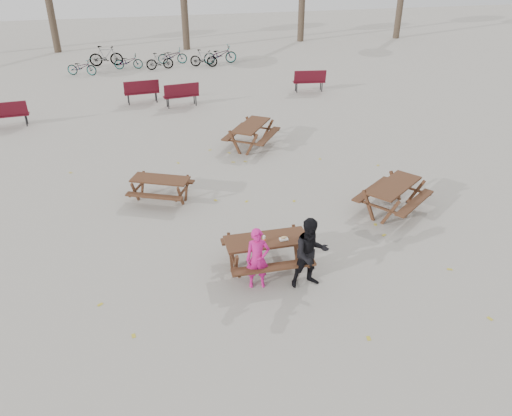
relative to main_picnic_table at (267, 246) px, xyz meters
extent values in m
plane|color=gray|center=(0.00, 0.00, -0.59)|extent=(80.00, 80.00, 0.00)
cube|color=#382314|center=(0.00, 0.00, 0.16)|extent=(1.80, 0.70, 0.05)
cube|color=#382314|center=(0.00, -0.60, -0.14)|extent=(1.80, 0.25, 0.05)
cube|color=#382314|center=(0.00, 0.60, -0.14)|extent=(1.80, 0.25, 0.05)
cylinder|color=#382314|center=(-0.75, -0.30, -0.22)|extent=(0.08, 0.08, 0.73)
cylinder|color=#382314|center=(-0.75, 0.30, -0.22)|extent=(0.08, 0.08, 0.73)
cylinder|color=#382314|center=(0.75, -0.30, -0.22)|extent=(0.08, 0.08, 0.73)
cylinder|color=#382314|center=(0.75, 0.30, -0.22)|extent=(0.08, 0.08, 0.73)
cube|color=white|center=(0.34, -0.12, 0.21)|extent=(0.18, 0.11, 0.03)
ellipsoid|color=tan|center=(0.34, -0.12, 0.25)|extent=(0.14, 0.06, 0.05)
cylinder|color=silver|center=(-0.09, -0.11, 0.26)|extent=(0.06, 0.06, 0.15)
cylinder|color=#FD620D|center=(-0.09, -0.11, 0.25)|extent=(0.07, 0.07, 0.05)
cylinder|color=white|center=(-0.09, -0.11, 0.35)|extent=(0.03, 0.03, 0.02)
imported|color=#CA197C|center=(-0.34, -0.55, 0.10)|extent=(0.53, 0.38, 1.36)
imported|color=black|center=(0.73, -0.77, 0.21)|extent=(0.80, 0.63, 1.59)
imported|color=black|center=(-5.10, 19.05, -0.17)|extent=(1.66, 1.03, 0.83)
imported|color=black|center=(-3.90, 20.92, -0.04)|extent=(1.85, 0.60, 1.10)
imported|color=black|center=(-2.71, 19.89, -0.18)|extent=(1.58, 0.68, 0.81)
imported|color=black|center=(-1.03, 19.39, -0.14)|extent=(1.52, 0.57, 0.89)
imported|color=black|center=(-0.24, 20.63, -0.16)|extent=(1.70, 0.76, 0.86)
imported|color=black|center=(1.39, 19.45, -0.12)|extent=(1.61, 0.96, 0.93)
imported|color=black|center=(2.41, 20.00, -0.09)|extent=(1.96, 0.84, 1.00)
cylinder|color=#382B21|center=(1.00, 24.50, 2.39)|extent=(0.44, 0.44, 5.95)
camera|label=1|loc=(-2.33, -8.78, 5.95)|focal=35.00mm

